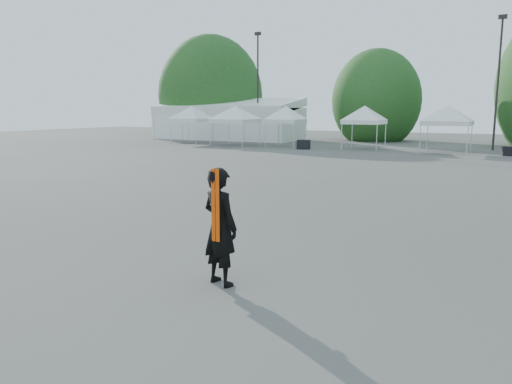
% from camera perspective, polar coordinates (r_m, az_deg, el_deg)
% --- Properties ---
extents(ground, '(120.00, 120.00, 0.00)m').
position_cam_1_polar(ground, '(11.03, 1.58, -6.48)').
color(ground, '#474442').
rests_on(ground, ground).
extents(marquee, '(15.00, 6.25, 4.23)m').
position_cam_1_polar(marquee, '(51.92, -3.24, 8.21)').
color(marquee, white).
rests_on(marquee, ground).
extents(light_pole_west, '(0.60, 0.25, 10.30)m').
position_cam_1_polar(light_pole_west, '(49.16, 0.21, 12.59)').
color(light_pole_west, black).
rests_on(light_pole_west, ground).
extents(light_pole_east, '(0.60, 0.25, 9.80)m').
position_cam_1_polar(light_pole_east, '(41.64, 25.96, 11.90)').
color(light_pole_east, black).
rests_on(light_pole_east, ground).
extents(tree_far_w, '(4.80, 4.80, 7.30)m').
position_cam_1_polar(tree_far_w, '(56.59, -5.21, 10.88)').
color(tree_far_w, '#382314').
rests_on(tree_far_w, ground).
extents(tree_mid_w, '(4.16, 4.16, 6.33)m').
position_cam_1_polar(tree_mid_w, '(51.14, 13.58, 10.15)').
color(tree_mid_w, '#382314').
rests_on(tree_mid_w, ground).
extents(tent_a, '(4.26, 4.26, 3.88)m').
position_cam_1_polar(tent_a, '(46.13, -7.37, 9.36)').
color(tent_a, silver).
rests_on(tent_a, ground).
extents(tent_b, '(4.64, 4.64, 3.88)m').
position_cam_1_polar(tent_b, '(42.70, -2.39, 9.43)').
color(tent_b, silver).
rests_on(tent_b, ground).
extents(tent_c, '(3.84, 3.84, 3.88)m').
position_cam_1_polar(tent_c, '(41.91, 3.44, 9.42)').
color(tent_c, silver).
rests_on(tent_c, ground).
extents(tent_d, '(4.09, 4.09, 3.88)m').
position_cam_1_polar(tent_d, '(39.64, 12.32, 9.23)').
color(tent_d, silver).
rests_on(tent_d, ground).
extents(tent_e, '(4.60, 4.60, 3.88)m').
position_cam_1_polar(tent_e, '(37.96, 21.10, 8.83)').
color(tent_e, silver).
rests_on(tent_e, ground).
extents(man, '(0.86, 0.70, 2.06)m').
position_cam_1_polar(man, '(8.61, -4.13, -3.96)').
color(man, black).
rests_on(man, ground).
extents(crate_west, '(1.03, 0.85, 0.72)m').
position_cam_1_polar(crate_west, '(38.90, 5.45, 5.42)').
color(crate_west, black).
rests_on(crate_west, ground).
extents(crate_mid, '(0.88, 0.75, 0.60)m').
position_cam_1_polar(crate_mid, '(37.23, 26.89, 4.19)').
color(crate_mid, black).
rests_on(crate_mid, ground).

